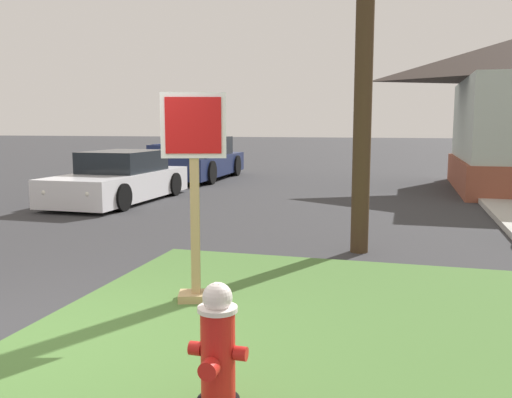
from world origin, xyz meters
TOP-DOWN VIEW (x-y plane):
  - ground_plane at (0.00, 0.00)m, footprint 160.00×160.00m
  - grass_corner_patch at (2.12, 1.26)m, footprint 4.91×4.69m
  - fire_hydrant at (1.83, -0.56)m, footprint 0.38×0.34m
  - stop_sign at (0.88, 1.47)m, footprint 0.63×0.38m
  - manhole_cover at (0.09, 2.61)m, footprint 0.70×0.70m
  - parked_sedan_white at (-3.94, 8.49)m, footprint 1.89×4.54m
  - pickup_truck_navy at (-4.06, 14.34)m, footprint 2.15×5.26m

SIDE VIEW (x-z plane):
  - ground_plane at x=0.00m, z-range 0.00..0.00m
  - manhole_cover at x=0.09m, z-range 0.00..0.02m
  - grass_corner_patch at x=2.12m, z-range 0.00..0.08m
  - fire_hydrant at x=1.83m, z-range 0.05..0.90m
  - parked_sedan_white at x=-3.94m, z-range -0.08..1.17m
  - pickup_truck_navy at x=-4.06m, z-range -0.12..1.36m
  - stop_sign at x=0.88m, z-range 0.01..2.15m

